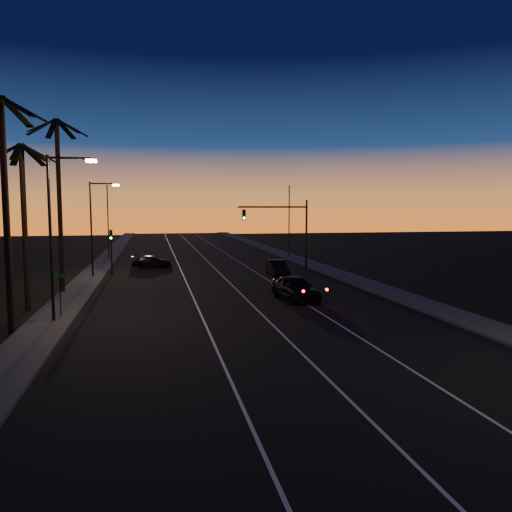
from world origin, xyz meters
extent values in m
cube|color=black|center=(0.00, 30.00, 0.01)|extent=(20.00, 170.00, 0.01)
cube|color=#3D3D3A|center=(-11.20, 30.00, 0.08)|extent=(2.40, 170.00, 0.16)
cube|color=#3D3D3A|center=(11.20, 30.00, 0.08)|extent=(2.40, 170.00, 0.16)
cube|color=silver|center=(-3.00, 30.00, 0.02)|extent=(0.12, 160.00, 0.01)
cube|color=silver|center=(0.50, 30.00, 0.02)|extent=(0.12, 160.00, 0.01)
cube|color=silver|center=(4.00, 30.00, 0.02)|extent=(0.12, 160.00, 0.01)
cylinder|color=black|center=(-12.60, 18.00, 5.75)|extent=(0.32, 0.32, 11.50)
cube|color=black|center=(-11.57, 18.26, 10.94)|extent=(2.18, 0.92, 1.18)
cube|color=black|center=(-12.16, 18.97, 10.94)|extent=(1.25, 2.12, 1.18)
cube|color=black|center=(-11.75, 17.36, 10.94)|extent=(1.95, 1.61, 1.18)
cylinder|color=black|center=(-13.20, 24.00, 5.00)|extent=(0.32, 0.32, 10.00)
cube|color=black|center=(-12.17, 24.26, 9.44)|extent=(2.18, 0.92, 1.18)
cube|color=black|center=(-12.76, 24.97, 9.44)|extent=(1.25, 2.12, 1.18)
cube|color=black|center=(-13.68, 24.94, 9.44)|extent=(1.34, 2.09, 1.18)
cube|color=black|center=(-14.24, 24.21, 9.44)|extent=(2.18, 0.82, 1.18)
cube|color=black|center=(-14.01, 23.32, 9.44)|extent=(1.90, 1.69, 1.18)
cube|color=black|center=(-13.17, 22.94, 9.44)|extent=(0.45, 2.16, 1.18)
cube|color=black|center=(-12.35, 23.36, 9.44)|extent=(1.95, 1.61, 1.18)
cylinder|color=black|center=(-12.20, 30.00, 6.25)|extent=(0.32, 0.32, 12.50)
cube|color=black|center=(-11.17, 30.26, 11.94)|extent=(2.18, 0.92, 1.18)
cube|color=black|center=(-11.76, 30.97, 11.94)|extent=(1.25, 2.12, 1.18)
cube|color=black|center=(-12.68, 30.94, 11.94)|extent=(1.34, 2.09, 1.18)
cube|color=black|center=(-13.24, 30.21, 11.94)|extent=(2.18, 0.82, 1.18)
cube|color=black|center=(-13.01, 29.32, 11.94)|extent=(1.90, 1.69, 1.18)
cube|color=black|center=(-12.17, 28.94, 11.94)|extent=(0.45, 2.16, 1.18)
cube|color=black|center=(-11.35, 29.36, 11.94)|extent=(1.95, 1.61, 1.18)
cylinder|color=black|center=(-11.00, 20.00, 4.50)|extent=(0.16, 0.16, 9.00)
cylinder|color=black|center=(-9.90, 20.00, 8.85)|extent=(2.20, 0.12, 0.12)
cube|color=#FFBE66|center=(-8.80, 20.00, 8.72)|extent=(0.55, 0.26, 0.16)
cylinder|color=black|center=(-11.00, 38.00, 4.25)|extent=(0.16, 0.16, 8.50)
cylinder|color=black|center=(-9.90, 38.00, 8.35)|extent=(2.20, 0.12, 0.12)
cube|color=#FFBE66|center=(-8.80, 38.00, 8.22)|extent=(0.55, 0.26, 0.16)
cylinder|color=black|center=(-10.80, 21.00, 1.30)|extent=(0.06, 0.06, 2.60)
cube|color=#0E5419|center=(-10.80, 21.00, 2.45)|extent=(0.70, 0.03, 0.20)
cylinder|color=black|center=(9.50, 40.00, 3.50)|extent=(0.20, 0.20, 7.00)
cylinder|color=black|center=(6.00, 40.00, 6.30)|extent=(7.00, 0.16, 0.16)
cube|color=black|center=(3.10, 40.00, 5.55)|extent=(0.32, 0.28, 1.00)
sphere|color=black|center=(3.10, 39.83, 5.87)|extent=(0.20, 0.20, 0.20)
sphere|color=black|center=(3.10, 39.83, 5.55)|extent=(0.20, 0.20, 0.20)
sphere|color=#14FF59|center=(3.10, 39.83, 5.23)|extent=(0.20, 0.20, 0.20)
cylinder|color=black|center=(-9.50, 40.00, 2.10)|extent=(0.14, 0.14, 4.20)
cube|color=black|center=(-9.50, 40.00, 3.70)|extent=(0.28, 0.25, 0.90)
sphere|color=black|center=(-9.50, 39.85, 3.98)|extent=(0.18, 0.18, 0.18)
sphere|color=black|center=(-9.50, 39.85, 3.70)|extent=(0.18, 0.18, 0.18)
sphere|color=#14FF59|center=(-9.50, 39.85, 3.42)|extent=(0.18, 0.18, 0.18)
cylinder|color=black|center=(-11.00, 55.00, 4.50)|extent=(0.14, 0.14, 9.00)
cylinder|color=black|center=(11.00, 52.00, 4.50)|extent=(0.14, 0.14, 9.00)
imported|color=black|center=(3.74, 24.01, 0.83)|extent=(2.68, 5.06, 1.64)
sphere|color=#FF0F05|center=(3.39, 21.05, 1.09)|extent=(0.18, 0.18, 0.18)
sphere|color=#FF0F05|center=(5.01, 21.31, 1.09)|extent=(0.18, 0.18, 0.18)
imported|color=black|center=(5.49, 36.13, 0.71)|extent=(1.55, 4.24, 1.39)
imported|color=black|center=(-5.85, 44.70, 0.62)|extent=(4.28, 1.89, 1.22)
camera|label=1|loc=(-5.63, -8.15, 6.24)|focal=35.00mm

